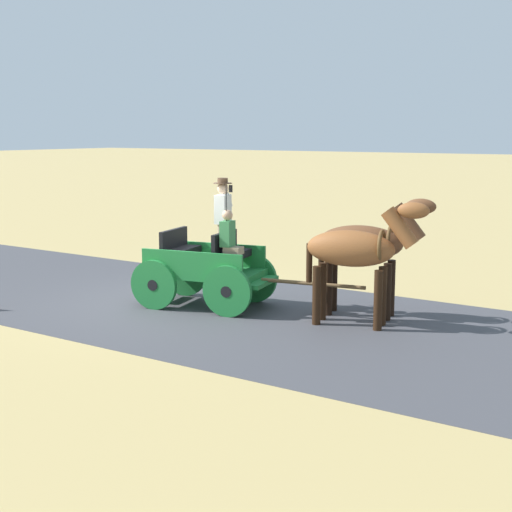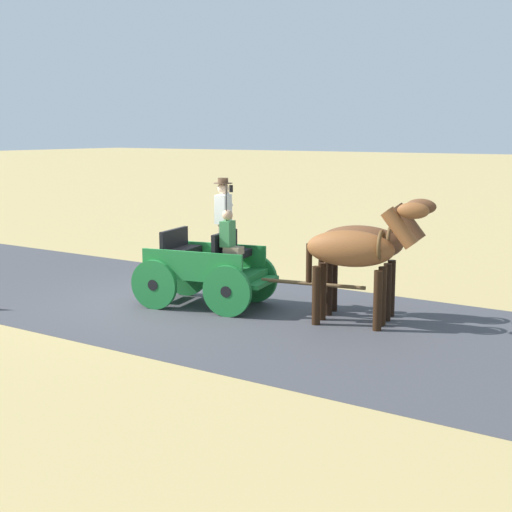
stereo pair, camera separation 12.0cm
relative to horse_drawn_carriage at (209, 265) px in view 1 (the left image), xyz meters
name	(u,v)px [view 1 (the left image)]	position (x,y,z in m)	size (l,w,h in m)	color
ground_plane	(167,302)	(0.19, -0.91, -0.82)	(200.00, 200.00, 0.00)	tan
road_surface	(167,302)	(0.19, -0.91, -0.81)	(6.03, 160.00, 0.01)	#424247
horse_drawn_carriage	(209,265)	(0.00, 0.00, 0.00)	(1.87, 4.51, 2.50)	#1E7233
horse_near_side	(367,245)	(-0.96, 2.90, 0.51)	(0.89, 2.15, 2.21)	brown
horse_off_side	(357,251)	(-0.24, 3.04, 0.51)	(0.89, 2.15, 2.21)	brown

